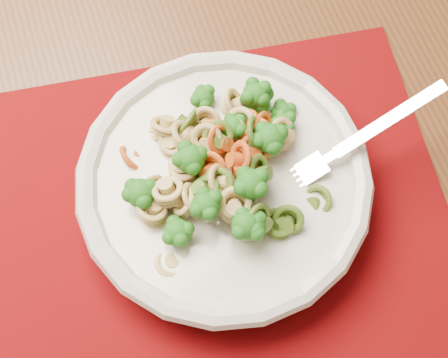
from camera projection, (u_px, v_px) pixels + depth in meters
dining_table at (188, 113)px, 0.73m from camera, size 1.76×1.34×0.74m
placemat at (210, 217)px, 0.59m from camera, size 0.54×0.48×0.00m
pasta_bowl at (224, 183)px, 0.57m from camera, size 0.27×0.27×0.05m
pasta_broccoli_heap at (224, 176)px, 0.55m from camera, size 0.23×0.23×0.06m
fork at (312, 168)px, 0.56m from camera, size 0.18×0.04×0.08m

